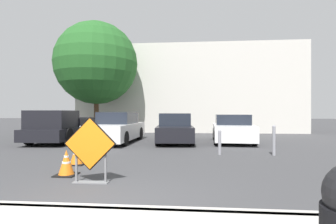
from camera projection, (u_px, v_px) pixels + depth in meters
ground_plane at (160, 141)px, 13.90m from camera, size 96.00×96.00×0.00m
curb_lip at (83, 210)px, 3.94m from camera, size 24.81×0.20×0.14m
road_closed_sign at (90, 149)px, 5.67m from camera, size 1.16×0.20×1.44m
traffic_cone_nearest at (66, 163)px, 6.39m from camera, size 0.50×0.50×0.63m
traffic_cone_second at (77, 154)px, 7.72m from camera, size 0.51×0.51×0.64m
traffic_cone_third at (84, 144)px, 9.25m from camera, size 0.47×0.47×0.82m
pickup_truck at (60, 128)px, 13.38m from camera, size 2.20×5.09×1.62m
parked_car_nearest at (118, 128)px, 13.39m from camera, size 1.99×4.76×1.54m
parked_car_second at (175, 129)px, 13.30m from camera, size 1.99×4.23×1.48m
parked_car_third at (232, 129)px, 13.35m from camera, size 2.13×4.13×1.41m
bollard_nearest at (220, 142)px, 9.46m from camera, size 0.12×0.12×0.90m
bollard_second at (274, 140)px, 9.29m from camera, size 0.12×0.12×1.08m
building_facade_backdrop at (189, 90)px, 21.66m from camera, size 17.24×5.00×6.68m
street_tree_behind_lot at (96, 63)px, 17.74m from camera, size 5.55×5.55×7.63m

